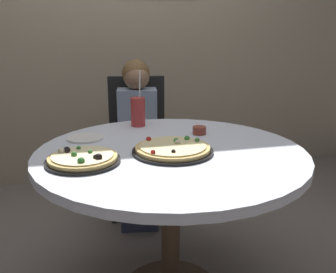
{
  "coord_description": "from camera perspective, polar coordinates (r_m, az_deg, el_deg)",
  "views": [
    {
      "loc": [
        -0.41,
        -1.58,
        1.28
      ],
      "look_at": [
        0.0,
        0.05,
        0.8
      ],
      "focal_mm": 40.74,
      "sensor_mm": 36.0,
      "label": 1
    }
  ],
  "objects": [
    {
      "name": "pizza_veggie",
      "position": [
        1.68,
        0.73,
        -1.88
      ],
      "size": [
        0.36,
        0.36,
        0.05
      ],
      "color": "black",
      "rests_on": "dining_table"
    },
    {
      "name": "dining_table",
      "position": [
        1.75,
        0.4,
        -5.07
      ],
      "size": [
        1.22,
        1.22,
        0.75
      ],
      "color": "silver",
      "rests_on": "ground_plane"
    },
    {
      "name": "chair_wooden",
      "position": [
        2.73,
        -4.61,
        -0.04
      ],
      "size": [
        0.46,
        0.46,
        0.95
      ],
      "color": "black",
      "rests_on": "ground_plane"
    },
    {
      "name": "pizza_cheese",
      "position": [
        1.59,
        -12.65,
        -3.27
      ],
      "size": [
        0.31,
        0.31,
        0.05
      ],
      "color": "black",
      "rests_on": "dining_table"
    },
    {
      "name": "sauce_bowl",
      "position": [
        1.97,
        4.71,
        0.92
      ],
      "size": [
        0.07,
        0.07,
        0.04
      ],
      "primitive_type": "cylinder",
      "color": "brown",
      "rests_on": "dining_table"
    },
    {
      "name": "soda_cup",
      "position": [
        2.13,
        -4.52,
        3.72
      ],
      "size": [
        0.08,
        0.08,
        0.31
      ],
      "color": "#B73333",
      "rests_on": "dining_table"
    },
    {
      "name": "diner_child",
      "position": [
        2.57,
        -4.49,
        -2.15
      ],
      "size": [
        0.31,
        0.43,
        1.08
      ],
      "color": "#3F4766",
      "rests_on": "ground_plane"
    },
    {
      "name": "plate_small",
      "position": [
        1.93,
        -12.31,
        -0.22
      ],
      "size": [
        0.18,
        0.18,
        0.01
      ],
      "primitive_type": "cylinder",
      "color": "white",
      "rests_on": "dining_table"
    },
    {
      "name": "wall_with_window",
      "position": [
        3.3,
        -7.34,
        18.85
      ],
      "size": [
        5.2,
        0.14,
        2.9
      ],
      "color": "tan",
      "rests_on": "ground_plane"
    }
  ]
}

